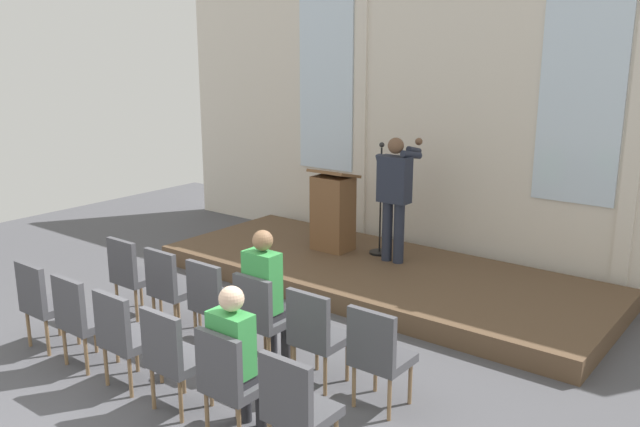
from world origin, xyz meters
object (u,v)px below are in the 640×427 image
chair_r0_c1 (170,284)px  chair_r1_c4 (230,378)px  audience_r0_c3 (266,290)px  chair_r1_c2 (124,333)px  audience_r1_c4 (237,353)px  chair_r1_c0 (43,300)px  chair_r1_c3 (173,354)px  chair_r0_c3 (261,314)px  chair_r1_c5 (296,405)px  chair_r0_c5 (378,352)px  chair_r0_c4 (316,332)px  chair_r0_c0 (131,272)px  speaker (395,191)px  chair_r1_c1 (81,315)px  lectern (333,211)px  chair_r0_c2 (213,298)px  mic_stand (380,230)px

chair_r0_c1 → chair_r1_c4: same height
audience_r0_c3 → chair_r1_c2: (-0.67, -1.17, -0.22)m
chair_r0_c1 → audience_r1_c4: size_ratio=0.74×
chair_r1_c4 → audience_r1_c4: audience_r1_c4 is taller
chair_r1_c0 → chair_r1_c3: bearing=0.0°
chair_r0_c3 → chair_r1_c5: size_ratio=1.00×
chair_r1_c2 → chair_r0_c5: bearing=28.3°
chair_r0_c4 → chair_r1_c0: 2.91m
chair_r0_c0 → audience_r1_c4: audience_r1_c4 is taller
chair_r1_c2 → chair_r1_c5: same height
chair_r1_c0 → chair_r1_c3: size_ratio=1.00×
chair_r0_c5 → chair_r1_c0: same height
chair_r1_c3 → chair_r0_c3: bearing=90.0°
chair_r1_c5 → chair_r1_c0: bearing=180.0°
speaker → chair_r0_c0: 3.46m
chair_r0_c1 → chair_r0_c4: same height
chair_r1_c1 → lectern: bearing=88.8°
chair_r0_c2 → chair_r0_c4: same height
mic_stand → audience_r0_c3: 3.09m
chair_r1_c0 → chair_r0_c5: bearing=17.9°
chair_r0_c2 → chair_r1_c5: same height
chair_r0_c5 → audience_r1_c4: audience_r1_c4 is taller
chair_r0_c1 → speaker: bearing=70.4°
chair_r0_c3 → audience_r1_c4: bearing=-56.2°
chair_r0_c5 → chair_r1_c2: 2.30m
chair_r1_c3 → mic_stand: bearing=98.6°
chair_r1_c1 → chair_r1_c3: (1.35, 0.00, 0.00)m
chair_r0_c2 → chair_r1_c2: bearing=-90.0°
chair_r0_c0 → chair_r1_c0: bearing=-90.0°
chair_r0_c0 → chair_r1_c3: bearing=-28.3°
chair_r1_c5 → chair_r0_c0: bearing=162.1°
chair_r0_c1 → chair_r0_c3: (1.35, 0.00, 0.00)m
chair_r1_c0 → chair_r0_c1: bearing=58.3°
mic_stand → audience_r1_c4: (1.30, -4.10, 0.12)m
chair_r0_c0 → chair_r1_c2: bearing=-38.9°
chair_r1_c1 → audience_r1_c4: (2.02, 0.08, 0.18)m
chair_r1_c1 → chair_r1_c4: 2.02m
mic_stand → chair_r1_c5: mic_stand is taller
speaker → chair_r0_c3: size_ratio=1.77×
audience_r0_c3 → chair_r1_c3: (0.00, -1.17, -0.22)m
chair_r0_c3 → chair_r0_c0: bearing=180.0°
chair_r0_c2 → chair_r0_c5: bearing=0.0°
chair_r1_c2 → mic_stand: bearing=89.4°
lectern → chair_r1_c4: bearing=-63.9°
chair_r0_c4 → chair_r1_c5: same height
audience_r0_c3 → audience_r1_c4: bearing=-58.1°
chair_r0_c0 → chair_r1_c3: 2.30m
chair_r0_c3 → audience_r0_c3: bearing=90.0°
chair_r1_c0 → audience_r1_c4: (2.70, 0.08, 0.18)m
chair_r0_c4 → chair_r1_c5: size_ratio=1.00×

